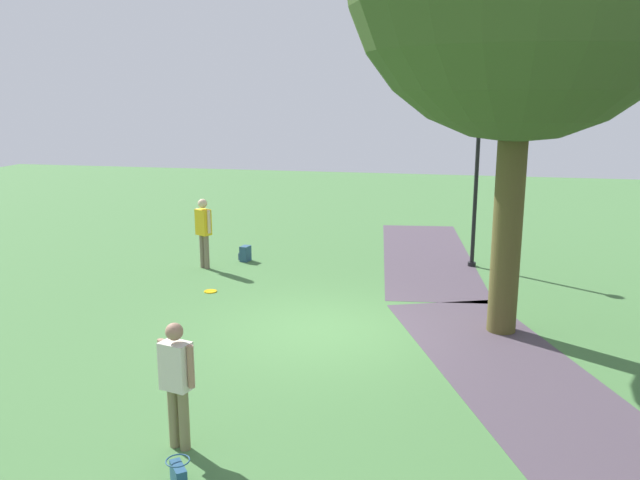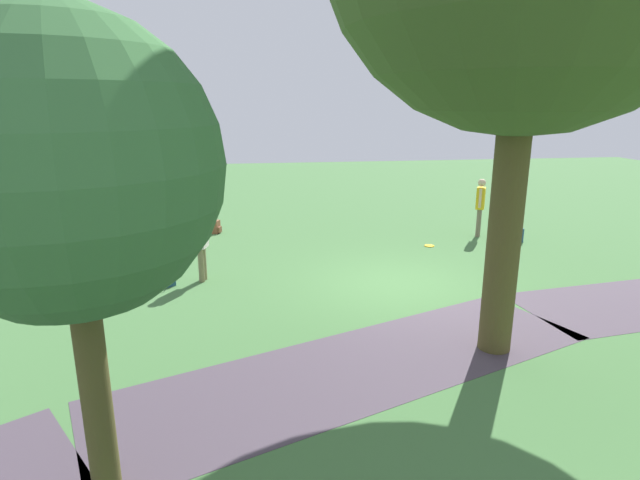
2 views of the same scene
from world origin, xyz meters
TOP-DOWN VIEW (x-y plane):
  - ground_plane at (0.00, 0.00)m, footprint 48.00×48.00m
  - footpath_segment_near at (-6.03, 1.51)m, footprint 8.21×3.20m
  - footpath_segment_mid at (1.68, 3.40)m, footprint 8.28×4.98m
  - lamp_post at (-5.19, 2.68)m, footprint 0.28×0.28m
  - woman_with_handbag at (4.34, -0.98)m, footprint 0.33×0.50m
  - man_near_boulder at (-3.63, -3.83)m, footprint 0.39×0.46m
  - handbag_on_grass at (5.08, -0.68)m, footprint 0.38×0.38m
  - spare_backpack_on_lawn at (-4.49, -3.07)m, footprint 0.32×0.30m
  - frisbee_on_grass at (-1.78, -2.98)m, footprint 0.28×0.28m

SIDE VIEW (x-z plane):
  - ground_plane at x=0.00m, z-range 0.00..0.00m
  - footpath_segment_near at x=-6.03m, z-range 0.00..0.01m
  - footpath_segment_mid at x=1.68m, z-range 0.00..0.01m
  - frisbee_on_grass at x=-1.78m, z-range 0.00..0.02m
  - handbag_on_grass at x=5.08m, z-range -0.01..0.29m
  - spare_backpack_on_lawn at x=-4.49m, z-range -0.01..0.39m
  - woman_with_handbag at x=4.34m, z-range 0.12..1.74m
  - man_near_boulder at x=-3.63m, z-range 0.14..1.89m
  - lamp_post at x=-5.19m, z-range 0.41..3.92m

